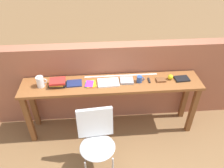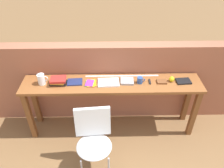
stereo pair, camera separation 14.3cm
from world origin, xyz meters
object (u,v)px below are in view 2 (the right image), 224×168
magazine_cycling (75,82)px  multitool_folded (150,82)px  book_repair_rightmost (183,81)px  book_open_centre (109,82)px  sports_ball_small (172,79)px  pitcher_white (41,79)px  pamphlet_pile_colourful (91,83)px  leather_journal_brown (162,82)px  book_stack_leftmost (58,81)px  chair_white_moulded (94,138)px  mug (140,80)px

magazine_cycling → multitool_folded: (1.04, -0.01, -0.00)m
multitool_folded → book_repair_rightmost: book_repair_rightmost is taller
book_open_centre → multitool_folded: book_open_centre is taller
book_repair_rightmost → sports_ball_small: bearing=169.9°
pitcher_white → pamphlet_pile_colourful: bearing=-0.9°
magazine_cycling → leather_journal_brown: (1.20, -0.02, 0.00)m
pitcher_white → book_open_centre: 0.91m
pamphlet_pile_colourful → leather_journal_brown: (0.98, 0.01, 0.00)m
book_stack_leftmost → pamphlet_pile_colourful: book_stack_leftmost is taller
magazine_cycling → multitool_folded: size_ratio=1.87×
magazine_cycling → sports_ball_small: sports_ball_small is taller
book_open_centre → sports_ball_small: 0.88m
book_stack_leftmost → book_open_centre: size_ratio=0.82×
pitcher_white → book_repair_rightmost: size_ratio=0.93×
book_stack_leftmost → leather_journal_brown: book_stack_leftmost is taller
chair_white_moulded → book_repair_rightmost: book_repair_rightmost is taller
magazine_cycling → pitcher_white: bearing=178.9°
book_open_centre → sports_ball_small: size_ratio=3.96×
book_open_centre → leather_journal_brown: 0.74m
pitcher_white → magazine_cycling: size_ratio=0.90×
pamphlet_pile_colourful → book_repair_rightmost: bearing=0.7°
pitcher_white → magazine_cycling: 0.45m
leather_journal_brown → book_open_centre: bearing=-179.4°
magazine_cycling → mug: (0.90, -0.02, 0.04)m
book_repair_rightmost → mug: bearing=176.8°
book_stack_leftmost → book_repair_rightmost: book_stack_leftmost is taller
pitcher_white → sports_ball_small: (1.79, 0.02, -0.04)m
multitool_folded → mug: bearing=-174.5°
chair_white_moulded → mug: 0.99m
pamphlet_pile_colourful → multitool_folded: bearing=1.3°
book_stack_leftmost → leather_journal_brown: bearing=0.0°
mug → multitool_folded: size_ratio=1.00×
book_repair_rightmost → leather_journal_brown: bearing=177.0°
book_stack_leftmost → pitcher_white: bearing=179.5°
mug → sports_ball_small: 0.45m
magazine_cycling → leather_journal_brown: leather_journal_brown is taller
sports_ball_small → pamphlet_pile_colourful: bearing=-178.3°
magazine_cycling → book_repair_rightmost: (1.51, -0.01, 0.00)m
sports_ball_small → chair_white_moulded: bearing=-147.3°
pamphlet_pile_colourful → book_stack_leftmost: bearing=178.9°
pamphlet_pile_colourful → book_open_centre: (0.24, 0.01, 0.00)m
leather_journal_brown → book_repair_rightmost: size_ratio=0.66×
chair_white_moulded → pamphlet_pile_colourful: pamphlet_pile_colourful is taller
book_stack_leftmost → book_repair_rightmost: size_ratio=1.21×
book_open_centre → sports_ball_small: (0.88, 0.03, 0.03)m
pitcher_white → multitool_folded: bearing=0.3°
book_stack_leftmost → sports_ball_small: bearing=0.9°
book_stack_leftmost → multitool_folded: 1.26m
book_stack_leftmost → leather_journal_brown: (1.43, 0.00, -0.03)m
magazine_cycling → book_open_centre: 0.47m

